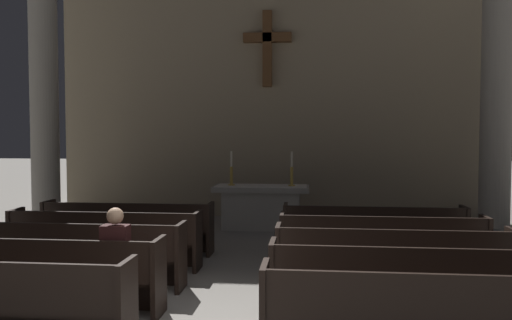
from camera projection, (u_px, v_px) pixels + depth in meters
name	position (u px, v px, depth m)	size (l,w,h in m)	color
pew_left_row_2	(35.00, 274.00, 6.31)	(3.15, 0.50, 0.95)	black
pew_left_row_3	(75.00, 254.00, 7.37)	(3.15, 0.50, 0.95)	black
pew_left_row_4	(105.00, 239.00, 8.44)	(3.15, 0.50, 0.95)	black
pew_left_row_5	(128.00, 227.00, 9.51)	(3.15, 0.50, 0.95)	black
pew_right_row_1	(430.00, 319.00, 4.78)	(3.15, 0.50, 0.95)	black
pew_right_row_2	(408.00, 285.00, 5.85)	(3.15, 0.50, 0.95)	black
pew_right_row_3	(393.00, 262.00, 6.91)	(3.15, 0.50, 0.95)	black
pew_right_row_4	(382.00, 245.00, 7.98)	(3.15, 0.50, 0.95)	black
pew_right_row_5	(373.00, 232.00, 9.05)	(3.15, 0.50, 0.95)	black
column_left_second	(44.00, 78.00, 12.01)	(0.96, 0.96, 7.19)	#9E998E
column_right_second	(497.00, 72.00, 10.96)	(0.96, 0.96, 7.19)	#9E998E
altar	(261.00, 206.00, 11.94)	(2.20, 0.90, 1.01)	#A8A399
candlestick_left	(231.00, 174.00, 11.98)	(0.16, 0.16, 0.79)	#B79338
candlestick_right	(292.00, 175.00, 11.83)	(0.16, 0.16, 0.79)	#B79338
apse_with_cross	(268.00, 66.00, 13.66)	(11.16, 0.48, 8.02)	gray
lone_worshipper	(118.00, 258.00, 6.23)	(0.32, 0.43, 1.32)	#26262B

